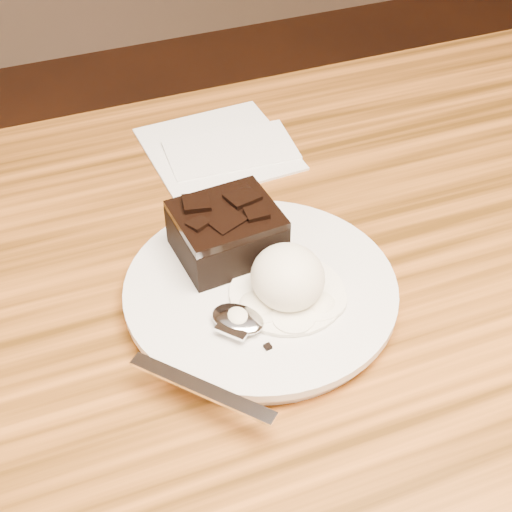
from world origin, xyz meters
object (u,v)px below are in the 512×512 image
object	(u,v)px
brownie	(227,236)
spoon	(238,321)
plate	(261,293)
napkin	(218,148)
ice_cream_scoop	(288,277)

from	to	relation	value
brownie	spoon	bearing A→B (deg)	-104.10
plate	spoon	distance (m)	0.05
brownie	napkin	xyz separation A→B (m)	(0.05, 0.17, -0.03)
spoon	napkin	bearing A→B (deg)	33.59
plate	brownie	size ratio (longest dim) A/B	2.71
ice_cream_scoop	napkin	bearing A→B (deg)	84.39
spoon	napkin	xyz separation A→B (m)	(0.07, 0.24, -0.02)
spoon	napkin	size ratio (longest dim) A/B	1.22
brownie	ice_cream_scoop	size ratio (longest dim) A/B	1.33
brownie	napkin	size ratio (longest dim) A/B	0.58
brownie	ice_cream_scoop	bearing A→B (deg)	-67.20
spoon	brownie	bearing A→B (deg)	35.16
brownie	napkin	bearing A→B (deg)	73.60
brownie	ice_cream_scoop	world-z (taller)	ice_cream_scoop
napkin	brownie	bearing A→B (deg)	-106.40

